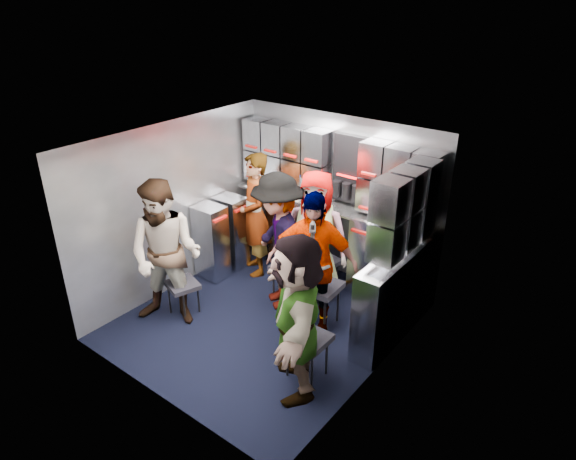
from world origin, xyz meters
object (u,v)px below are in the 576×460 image
Objects in this scene: jump_seat_near_left at (183,286)px; attendant_arc_e at (296,315)px; jump_seat_mid_right at (320,288)px; jump_seat_near_right at (307,341)px; attendant_arc_d at (312,265)px; attendant_arc_b at (278,242)px; attendant_standing at (255,215)px; attendant_arc_a at (166,255)px; jump_seat_mid_left at (288,270)px; jump_seat_center at (323,263)px; attendant_arc_c at (315,237)px.

attendant_arc_e is (1.75, -0.17, 0.45)m from jump_seat_near_left.
jump_seat_near_right is at bearing -63.53° from jump_seat_mid_right.
attendant_arc_e is at bearing -90.70° from attendant_arc_d.
attendant_arc_d is 1.03× the size of attendant_arc_e.
jump_seat_mid_right is at bearing 116.47° from jump_seat_near_right.
jump_seat_mid_right is at bearing 33.71° from attendant_arc_b.
jump_seat_near_left is 0.26× the size of attendant_standing.
jump_seat_near_left is 1.21m from attendant_arc_b.
attendant_arc_b is (0.71, -0.42, 0.01)m from attendant_standing.
attendant_arc_b reaches higher than jump_seat_near_left.
attendant_arc_a reaches higher than jump_seat_near_left.
attendant_standing is 0.99× the size of attendant_arc_d.
jump_seat_mid_left is at bearing 125.62° from attendant_arc_b.
attendant_arc_d is at bearing 164.62° from attendant_arc_e.
jump_seat_center is 0.26× the size of attendant_arc_a.
attendant_arc_d reaches higher than jump_seat_center.
attendant_standing is 1.43m from attendant_arc_a.
attendant_arc_a is (0.00, -0.18, 0.49)m from jump_seat_near_left.
jump_seat_mid_right is (0.36, -0.59, 0.06)m from jump_seat_center.
attendant_arc_a is (-0.74, -1.20, 0.48)m from jump_seat_mid_left.
attendant_arc_b is 0.46m from attendant_arc_c.
jump_seat_center reaches higher than jump_seat_mid_left.
attendant_arc_a is 1.75m from attendant_arc_e.
jump_seat_near_left is 1.02× the size of jump_seat_mid_left.
attendant_arc_d is at bearing 122.68° from jump_seat_near_right.
jump_seat_center is at bearing 56.90° from jump_seat_mid_left.
jump_seat_mid_left is 0.90× the size of jump_seat_near_right.
attendant_arc_d is at bearing 12.55° from attendant_standing.
jump_seat_near_left is 1.72m from jump_seat_center.
attendant_arc_c reaches higher than attendant_arc_e.
attendant_standing is 1.01× the size of attendant_arc_c.
jump_seat_near_left is 0.85× the size of jump_seat_mid_right.
jump_seat_mid_right is 0.72m from attendant_arc_b.
jump_seat_mid_right is 0.31× the size of attendant_arc_c.
attendant_arc_d reaches higher than attendant_standing.
jump_seat_center is 0.26× the size of attendant_arc_b.
jump_seat_mid_right is 1.44m from attendant_standing.
attendant_arc_e is at bearing -67.86° from jump_seat_mid_right.
attendant_standing reaches higher than jump_seat_mid_right.
jump_seat_mid_left is at bearing -164.12° from attendant_arc_c.
jump_seat_mid_left is 1.49m from attendant_arc_a.
jump_seat_near_right is at bearing -61.26° from jump_seat_center.
jump_seat_near_left is 0.27× the size of attendant_arc_e.
jump_seat_near_left is 1.82m from attendant_arc_e.
attendant_arc_e is (0.76, -1.57, 0.42)m from jump_seat_center.
jump_seat_mid_right is at bearing -58.31° from jump_seat_center.
jump_seat_center is 0.26× the size of attendant_arc_d.
jump_seat_center is (0.25, 0.39, 0.01)m from jump_seat_mid_left.
attendant_arc_d is at bearing -31.83° from jump_seat_mid_left.
jump_seat_near_left is 1.34m from attendant_standing.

